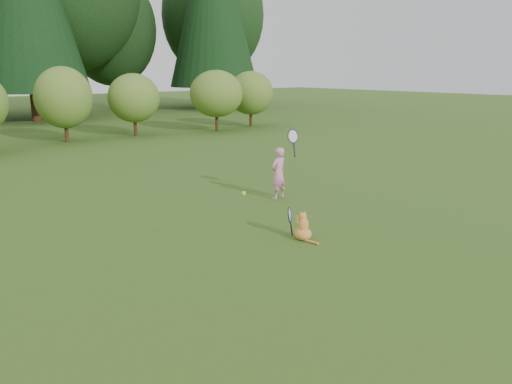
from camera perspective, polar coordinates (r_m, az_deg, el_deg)
ground at (r=7.61m, az=2.73°, el=-6.46°), size 100.00×100.00×0.00m
shrub_row at (r=18.91m, az=-25.32°, el=8.77°), size 28.00×3.00×2.80m
child at (r=10.38m, az=2.64°, el=2.30°), size 0.62×0.40×1.61m
cat at (r=7.97m, az=5.35°, el=-3.78°), size 0.44×0.65×0.63m
tennis_ball at (r=6.64m, az=-1.42°, el=-0.15°), size 0.06×0.06×0.06m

